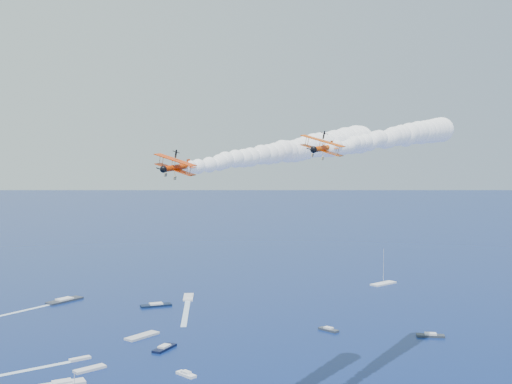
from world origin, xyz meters
name	(u,v)px	position (x,y,z in m)	size (l,w,h in m)	color
biplane_lead	(323,148)	(12.25, 22.32, 59.88)	(7.83, 8.79, 5.29)	#EA4E04
biplane_trail	(176,168)	(-18.83, 13.42, 56.81)	(6.76, 7.58, 4.56)	red
smoke_trail_lead	(396,137)	(42.27, 41.27, 62.63)	(61.73, 41.47, 12.27)	white
smoke_trail_trail	(292,150)	(11.00, 32.67, 59.56)	(61.39, 42.02, 12.27)	white
spectator_boats	(115,327)	(-5.05, 131.94, 0.35)	(234.49, 156.90, 0.70)	silver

